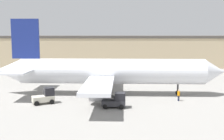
{
  "coord_description": "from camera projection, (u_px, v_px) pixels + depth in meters",
  "views": [
    {
      "loc": [
        1.07,
        -44.4,
        9.89
      ],
      "look_at": [
        0.0,
        0.0,
        3.98
      ],
      "focal_mm": 45.0,
      "sensor_mm": 36.0,
      "label": 1
    }
  ],
  "objects": [
    {
      "name": "belt_loader_truck",
      "position": [
        115.0,
        101.0,
        37.19
      ],
      "size": [
        3.19,
        1.89,
        2.04
      ],
      "rotation": [
        0.0,
        0.0,
        -0.04
      ],
      "color": "#2D2D33",
      "rests_on": "ground_plane"
    },
    {
      "name": "ground_plane",
      "position": [
        112.0,
        94.0,
        45.33
      ],
      "size": [
        400.0,
        400.0,
        0.0
      ],
      "primitive_type": "plane",
      "color": "gray"
    },
    {
      "name": "ground_crew_worker",
      "position": [
        179.0,
        95.0,
        40.89
      ],
      "size": [
        0.37,
        0.37,
        1.67
      ],
      "rotation": [
        0.0,
        0.0,
        6.18
      ],
      "color": "#1E2338",
      "rests_on": "ground_plane"
    },
    {
      "name": "baggage_tug",
      "position": [
        45.0,
        96.0,
        39.34
      ],
      "size": [
        3.3,
        2.81,
        2.26
      ],
      "rotation": [
        0.0,
        0.0,
        0.47
      ],
      "color": "beige",
      "rests_on": "ground_plane"
    },
    {
      "name": "terminal_building",
      "position": [
        146.0,
        51.0,
        84.02
      ],
      "size": [
        83.42,
        13.01,
        9.04
      ],
      "color": "tan",
      "rests_on": "ground_plane"
    },
    {
      "name": "airplane",
      "position": [
        106.0,
        72.0,
        44.87
      ],
      "size": [
        36.9,
        29.08,
        12.1
      ],
      "rotation": [
        0.0,
        0.0,
        -0.01
      ],
      "color": "silver",
      "rests_on": "ground_plane"
    }
  ]
}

